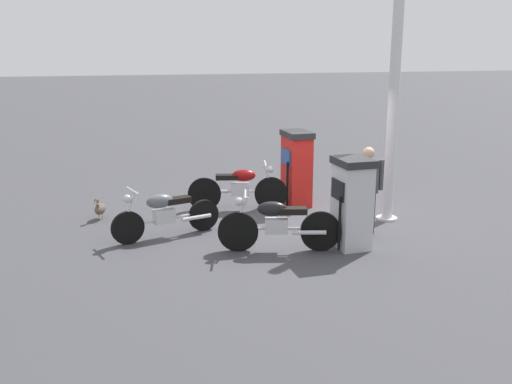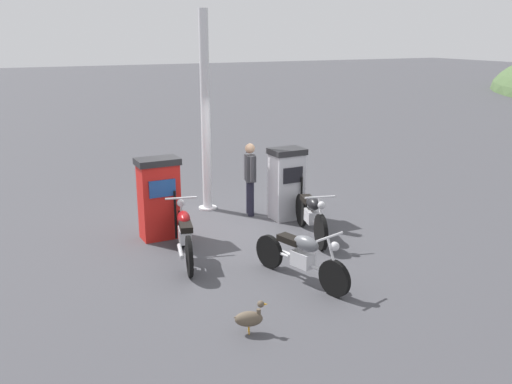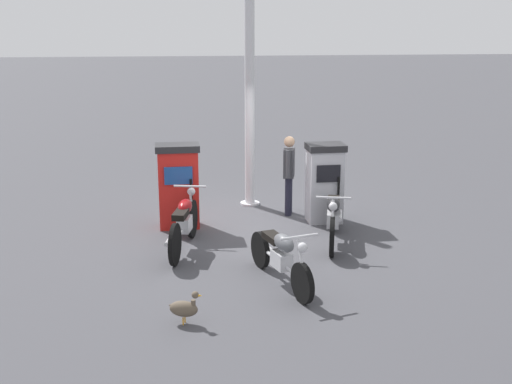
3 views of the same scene
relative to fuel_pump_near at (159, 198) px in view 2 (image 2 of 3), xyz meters
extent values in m
plane|color=#424247|center=(0.27, 1.36, -0.79)|extent=(120.00, 120.00, 0.00)
cube|color=red|center=(0.00, 0.00, -0.07)|extent=(0.47, 0.73, 1.43)
cube|color=#1E478C|center=(0.24, 0.00, 0.24)|extent=(0.04, 0.50, 0.32)
cube|color=#262628|center=(0.00, 0.00, 0.70)|extent=(0.51, 0.80, 0.12)
cylinder|color=black|center=(0.27, 0.22, -0.29)|extent=(0.04, 0.04, 0.93)
cube|color=silver|center=(0.00, 2.73, -0.10)|extent=(0.50, 0.64, 1.38)
cube|color=black|center=(0.26, 2.73, 0.20)|extent=(0.04, 0.44, 0.32)
cube|color=#262628|center=(0.00, 2.73, 0.65)|extent=(0.55, 0.71, 0.12)
cylinder|color=black|center=(0.29, 2.92, -0.31)|extent=(0.04, 0.04, 0.89)
cylinder|color=black|center=(0.61, 0.22, -0.45)|extent=(0.67, 0.22, 0.67)
cylinder|color=black|center=(1.93, -0.08, -0.45)|extent=(0.67, 0.22, 0.67)
cube|color=silver|center=(1.22, 0.08, -0.35)|extent=(0.40, 0.28, 0.24)
cylinder|color=silver|center=(1.27, 0.07, -0.40)|extent=(1.00, 0.28, 0.05)
ellipsoid|color=maroon|center=(1.15, 0.10, -0.07)|extent=(0.52, 0.32, 0.24)
cube|color=black|center=(1.48, 0.02, -0.10)|extent=(0.47, 0.29, 0.10)
cylinder|color=silver|center=(0.65, 0.21, -0.15)|extent=(0.26, 0.10, 0.57)
cylinder|color=silver|center=(0.73, 0.19, 0.17)|extent=(0.16, 0.55, 0.04)
sphere|color=silver|center=(0.63, 0.22, 0.05)|extent=(0.17, 0.17, 0.14)
cylinder|color=silver|center=(1.70, -0.16, -0.43)|extent=(0.55, 0.19, 0.07)
cylinder|color=black|center=(1.84, 2.44, -0.46)|extent=(0.65, 0.24, 0.66)
cylinder|color=black|center=(0.55, 2.77, -0.46)|extent=(0.65, 0.24, 0.66)
cube|color=silver|center=(1.24, 2.59, -0.36)|extent=(0.40, 0.29, 0.24)
cylinder|color=silver|center=(1.19, 2.60, -0.41)|extent=(0.98, 0.30, 0.05)
ellipsoid|color=black|center=(1.31, 2.57, -0.08)|extent=(0.52, 0.33, 0.24)
cube|color=black|center=(0.98, 2.66, -0.11)|extent=(0.48, 0.31, 0.10)
cylinder|color=silver|center=(1.80, 2.45, -0.16)|extent=(0.26, 0.11, 0.57)
cylinder|color=silver|center=(1.72, 2.47, 0.16)|extent=(0.18, 0.55, 0.04)
sphere|color=silver|center=(1.82, 2.44, 0.04)|extent=(0.17, 0.17, 0.14)
cylinder|color=silver|center=(0.77, 2.84, -0.44)|extent=(0.55, 0.21, 0.07)
cylinder|color=black|center=(3.54, 1.61, -0.50)|extent=(0.57, 0.23, 0.57)
cylinder|color=black|center=(2.18, 1.22, -0.50)|extent=(0.57, 0.23, 0.57)
cube|color=silver|center=(2.91, 1.43, -0.40)|extent=(0.40, 0.29, 0.24)
cylinder|color=silver|center=(2.86, 1.42, -0.45)|extent=(1.03, 0.34, 0.05)
ellipsoid|color=#595B60|center=(2.98, 1.45, -0.12)|extent=(0.52, 0.34, 0.24)
cube|color=black|center=(2.65, 1.36, -0.15)|extent=(0.48, 0.31, 0.10)
cylinder|color=silver|center=(3.50, 1.60, -0.20)|extent=(0.26, 0.11, 0.57)
cylinder|color=silver|center=(3.42, 1.58, 0.12)|extent=(0.19, 0.55, 0.04)
sphere|color=silver|center=(3.52, 1.61, 0.00)|extent=(0.17, 0.17, 0.14)
cylinder|color=silver|center=(2.34, 1.39, -0.48)|extent=(0.55, 0.22, 0.07)
cylinder|color=#1E1E2D|center=(-0.65, 2.17, -0.41)|extent=(0.16, 0.16, 0.75)
cylinder|color=#1E1E2D|center=(-0.45, 2.12, -0.41)|extent=(0.16, 0.16, 0.75)
cube|color=#3F3F44|center=(-0.55, 2.14, 0.25)|extent=(0.40, 0.28, 0.56)
cylinder|color=#3F3F44|center=(-0.78, 2.20, 0.27)|extent=(0.11, 0.11, 0.53)
cylinder|color=#3F3F44|center=(-0.32, 2.08, 0.27)|extent=(0.11, 0.11, 0.53)
sphere|color=tan|center=(-0.55, 2.14, 0.66)|extent=(0.25, 0.25, 0.21)
ellipsoid|color=brown|center=(3.97, 0.02, -0.58)|extent=(0.30, 0.41, 0.20)
cylinder|color=brown|center=(4.02, 0.14, -0.52)|extent=(0.07, 0.07, 0.14)
sphere|color=brown|center=(4.02, 0.16, -0.38)|extent=(0.12, 0.12, 0.09)
cone|color=orange|center=(4.05, 0.22, -0.38)|extent=(0.06, 0.07, 0.04)
cone|color=brown|center=(3.92, -0.14, -0.55)|extent=(0.09, 0.09, 0.07)
cylinder|color=orange|center=(3.94, 0.03, -0.74)|extent=(0.02, 0.02, 0.10)
cylinder|color=orange|center=(4.01, 0.01, -0.74)|extent=(0.02, 0.02, 0.10)
cylinder|color=silver|center=(-1.34, 1.47, 1.34)|extent=(0.20, 0.20, 4.26)
cylinder|color=silver|center=(-1.34, 1.47, -0.77)|extent=(0.40, 0.40, 0.04)
camera|label=1|loc=(3.90, 11.02, 2.43)|focal=40.36mm
camera|label=2|loc=(9.95, -2.74, 2.99)|focal=39.57mm
camera|label=3|loc=(11.39, 0.01, 2.90)|focal=44.91mm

